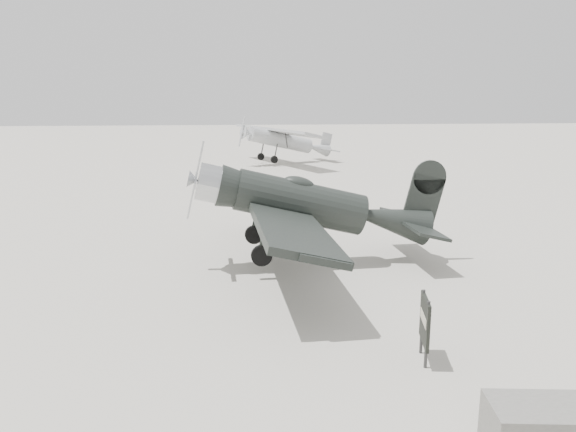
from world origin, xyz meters
name	(u,v)px	position (x,y,z in m)	size (l,w,h in m)	color
ground	(343,270)	(0.00, 0.00, 0.00)	(160.00, 160.00, 0.00)	#A29B90
lowwing_monoplane	(312,205)	(-0.90, 0.73, 1.90)	(7.98, 11.12, 3.59)	black
highwing_monoplane	(284,138)	(0.43, 26.71, 1.98)	(8.28, 10.85, 3.16)	#ABAEB0
equipment_block	(541,429)	(1.28, -9.13, 0.39)	(1.56, 0.97, 0.78)	#64635D
sign_board	(425,322)	(0.50, -6.04, 0.84)	(0.24, 0.96, 1.40)	#333333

